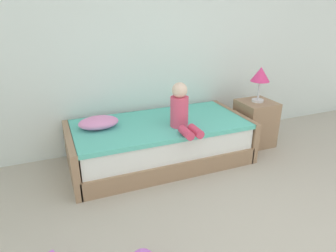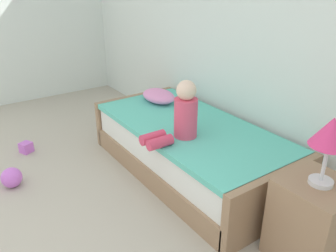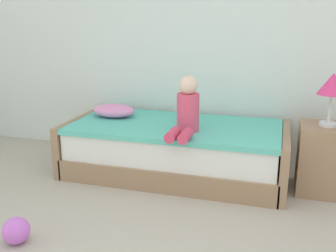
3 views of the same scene
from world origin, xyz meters
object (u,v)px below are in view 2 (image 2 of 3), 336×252
object	(u,v)px
pillow	(159,96)
toy_block	(26,147)
table_lamp	(331,135)
nightstand	(312,222)
toy_ball	(12,178)
child_figure	(181,115)
bed	(189,149)

from	to	relation	value
pillow	toy_block	bearing A→B (deg)	-115.24
table_lamp	toy_block	distance (m)	3.05
nightstand	toy_ball	xyz separation A→B (m)	(-2.05, -1.47, -0.21)
child_figure	toy_block	size ratio (longest dim) A/B	4.54
bed	table_lamp	bearing A→B (deg)	-1.11
nightstand	toy_ball	distance (m)	2.54
toy_ball	toy_block	xyz separation A→B (m)	(-0.61, 0.27, -0.04)
bed	child_figure	distance (m)	0.54
nightstand	toy_ball	world-z (taller)	nightstand
child_figure	pillow	distance (m)	0.92
bed	toy_ball	world-z (taller)	bed
child_figure	bed	bearing A→B (deg)	125.74
nightstand	child_figure	world-z (taller)	child_figure
nightstand	toy_block	size ratio (longest dim) A/B	5.34
bed	toy_block	bearing A→B (deg)	-136.88
bed	toy_ball	xyz separation A→B (m)	(-0.70, -1.50, -0.15)
bed	table_lamp	world-z (taller)	table_lamp
bed	table_lamp	distance (m)	1.52
table_lamp	toy_ball	bearing A→B (deg)	-144.33
child_figure	pillow	world-z (taller)	child_figure
bed	toy_ball	distance (m)	1.66
nightstand	toy_block	world-z (taller)	nightstand
toy_ball	toy_block	bearing A→B (deg)	155.77
child_figure	toy_block	xyz separation A→B (m)	(-1.47, -1.00, -0.65)
nightstand	pillow	world-z (taller)	pillow
toy_block	child_figure	bearing A→B (deg)	34.10
table_lamp	toy_block	world-z (taller)	table_lamp
bed	child_figure	xyz separation A→B (m)	(0.16, -0.23, 0.46)
nightstand	table_lamp	bearing A→B (deg)	-90.00
bed	toy_block	xyz separation A→B (m)	(-1.31, -1.23, -0.19)
nightstand	pillow	xyz separation A→B (m)	(-2.03, 0.13, 0.26)
table_lamp	child_figure	distance (m)	1.22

